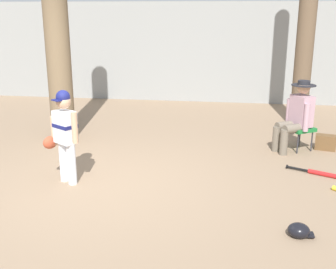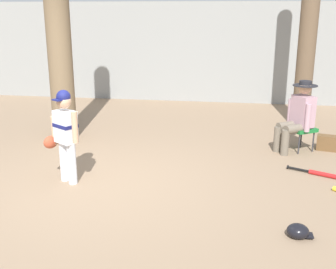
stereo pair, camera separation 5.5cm
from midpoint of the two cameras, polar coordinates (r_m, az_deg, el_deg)
ground_plane at (r=5.95m, az=-9.05°, el=-6.64°), size 60.00×60.00×0.00m
concrete_back_wall at (r=11.26m, az=-0.07°, el=11.12°), size 18.00×0.36×2.52m
tree_near_player at (r=7.84m, az=-14.46°, el=14.10°), size 0.63×0.63×4.74m
tree_behind_spectator at (r=8.92m, az=18.61°, el=13.43°), size 0.54×0.54×4.50m
young_ballplayer at (r=5.88m, az=-13.53°, el=0.50°), size 0.60×0.37×1.31m
folding_stool at (r=7.51m, az=17.74°, el=0.61°), size 0.55×0.55×0.41m
seated_spectator at (r=7.38m, az=17.34°, el=2.60°), size 0.66×0.58×1.20m
handbag_beside_stool at (r=7.73m, az=20.89°, el=-1.06°), size 0.37×0.25×0.26m
bat_red_barrel at (r=6.54m, az=20.25°, el=-5.02°), size 0.76×0.41×0.07m
batting_helmet_black at (r=4.78m, az=17.48°, el=-12.36°), size 0.28×0.21×0.16m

